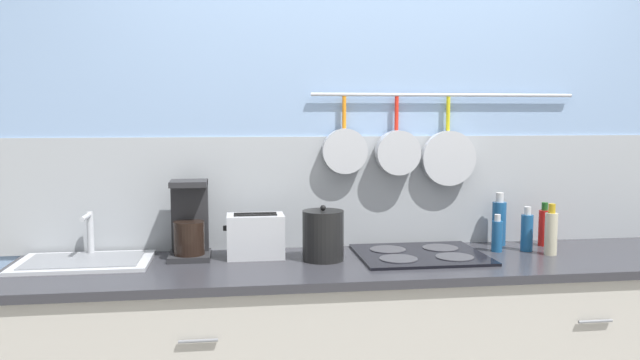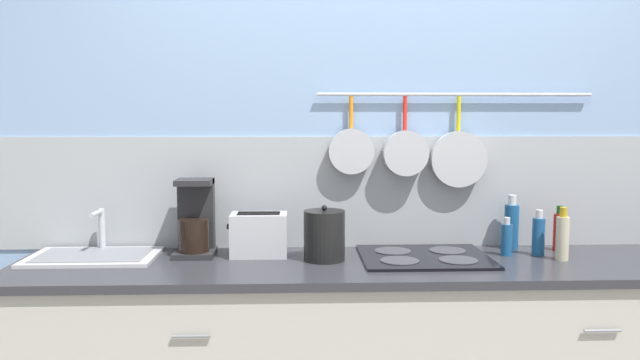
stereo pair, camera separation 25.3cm
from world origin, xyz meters
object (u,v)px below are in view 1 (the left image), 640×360
coffee_maker (190,226)px  bottle_hot_sauce (497,235)px  bottle_dish_soap (551,232)px  bottle_olive_oil (544,227)px  toaster (256,236)px  bottle_cooking_wine (499,222)px  bottle_vinegar (527,231)px  kettle (323,235)px

coffee_maker → bottle_hot_sauce: bearing=-3.1°
bottle_dish_soap → bottle_olive_oil: bearing=70.7°
bottle_hot_sauce → bottle_olive_oil: (0.27, 0.09, 0.02)m
coffee_maker → toaster: size_ratio=1.29×
bottle_cooking_wine → bottle_olive_oil: (0.20, -0.04, -0.02)m
coffee_maker → bottle_hot_sauce: size_ratio=1.98×
coffee_maker → bottle_hot_sauce: coffee_maker is taller
coffee_maker → bottle_hot_sauce: 1.35m
bottle_vinegar → bottle_dish_soap: bottle_dish_soap is taller
bottle_hot_sauce → toaster: bearing=178.0°
bottle_vinegar → bottle_hot_sauce: bearing=179.1°
coffee_maker → bottle_vinegar: coffee_maker is taller
bottle_hot_sauce → bottle_vinegar: bearing=-0.9°
kettle → bottle_olive_oil: 1.07m
kettle → bottle_hot_sauce: bearing=3.9°
coffee_maker → bottle_cooking_wine: size_ratio=1.34×
bottle_vinegar → bottle_olive_oil: size_ratio=0.98×
kettle → bottle_cooking_wine: size_ratio=0.95×
bottle_hot_sauce → bottle_cooking_wine: (0.07, 0.14, 0.03)m
kettle → coffee_maker: bearing=167.2°
coffee_maker → bottle_vinegar: size_ratio=1.66×
coffee_maker → toaster: (0.28, -0.04, -0.04)m
coffee_maker → bottle_vinegar: bearing=-2.9°
kettle → bottle_olive_oil: (1.06, 0.14, -0.02)m
bottle_vinegar → bottle_olive_oil: 0.16m
toaster → bottle_olive_oil: bottle_olive_oil is taller
toaster → bottle_cooking_wine: bearing=5.0°
toaster → bottle_olive_oil: 1.34m
toaster → bottle_cooking_wine: bottle_cooking_wine is taller
coffee_maker → bottle_olive_oil: size_ratio=1.63×
bottle_vinegar → coffee_maker: bearing=177.1°
bottle_dish_soap → bottle_olive_oil: (0.06, 0.18, -0.01)m
bottle_hot_sauce → bottle_vinegar: bottle_vinegar is taller
bottle_dish_soap → bottle_hot_sauce: bearing=155.5°
coffee_maker → kettle: coffee_maker is taller
kettle → bottle_vinegar: size_ratio=1.17×
bottle_olive_oil → toaster: bearing=-177.7°
bottle_cooking_wine → bottle_olive_oil: bottle_cooking_wine is taller
bottle_cooking_wine → bottle_vinegar: bottle_cooking_wine is taller
coffee_maker → bottle_cooking_wine: (1.42, 0.06, -0.03)m
bottle_cooking_wine → bottle_olive_oil: size_ratio=1.22×
toaster → kettle: kettle is taller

